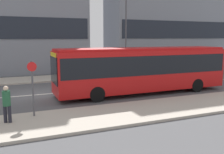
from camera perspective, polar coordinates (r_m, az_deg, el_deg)
name	(u,v)px	position (r m, az deg, el deg)	size (l,w,h in m)	color
ground_plane	(38,95)	(17.84, -16.50, -3.89)	(120.00, 120.00, 0.00)	#4F4F51
sidewalk_near	(53,122)	(11.84, -13.32, -9.96)	(44.00, 3.50, 0.13)	#B2A899
sidewalk_far	(31,80)	(23.95, -18.06, -0.58)	(44.00, 3.50, 0.13)	#B2A899
lane_centerline	(38,95)	(17.84, -16.50, -3.87)	(41.80, 0.16, 0.01)	silver
apartment_block_right_tower	(170,1)	(36.37, 13.18, 16.62)	(17.52, 5.40, 17.69)	gray
city_bus	(143,67)	(17.48, 7.02, 2.24)	(12.23, 2.63, 3.17)	red
parked_car_0	(163,71)	(25.19, 11.48, 1.45)	(4.10, 1.77, 1.35)	#A39E84
parked_car_1	(202,68)	(28.37, 19.94, 1.98)	(4.64, 1.76, 1.42)	#4C5156
pedestrian_near_stop	(7,102)	(11.93, -22.95, -5.29)	(0.34, 0.34, 1.65)	#23232D
bus_stop_sign	(33,84)	(12.37, -17.69, -1.57)	(0.44, 0.12, 2.66)	#4C4C51
street_lamp	(126,26)	(25.25, 3.21, 11.46)	(0.36, 0.36, 8.07)	#4C4C51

